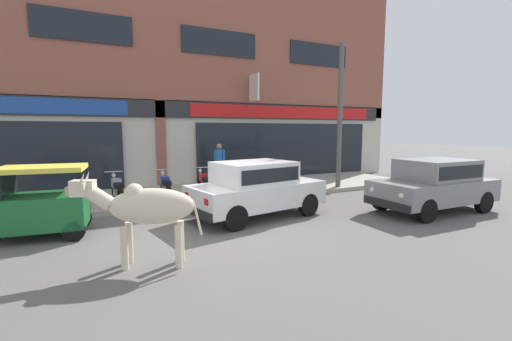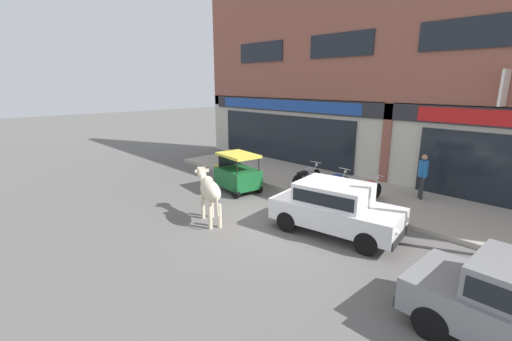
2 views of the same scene
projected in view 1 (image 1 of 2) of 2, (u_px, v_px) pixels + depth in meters
The scene contains 12 objects.
ground_plane at pixel (214, 227), 8.04m from camera, with size 90.00×90.00×0.00m, color #605E5B.
sidewalk at pixel (174, 195), 11.63m from camera, with size 19.00×3.72×0.15m, color #A8A093.
shop_building at pixel (157, 69), 12.97m from camera, with size 23.00×1.40×9.55m.
cow at pixel (146, 207), 5.66m from camera, with size 2.04×1.08×1.61m.
car_0 at pixel (434, 183), 9.49m from camera, with size 3.64×1.67×1.46m.
car_1 at pixel (256, 186), 8.88m from camera, with size 3.78×2.17×1.46m.
auto_rickshaw at pixel (38, 207), 7.20m from camera, with size 2.06×1.37×1.52m.
motorcycle_0 at pixel (117, 190), 9.94m from camera, with size 0.52×1.81×0.88m.
motorcycle_1 at pixel (166, 187), 10.44m from camera, with size 0.52×1.81×0.88m.
motorcycle_2 at pixel (205, 184), 11.05m from camera, with size 0.52×1.81×0.88m.
pedestrian at pixel (219, 160), 13.04m from camera, with size 0.32×0.43×1.60m.
utility_pole at pixel (340, 116), 12.51m from camera, with size 0.18×0.18×5.21m, color #595651.
Camera 1 is at (-2.63, -7.43, 2.29)m, focal length 24.00 mm.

